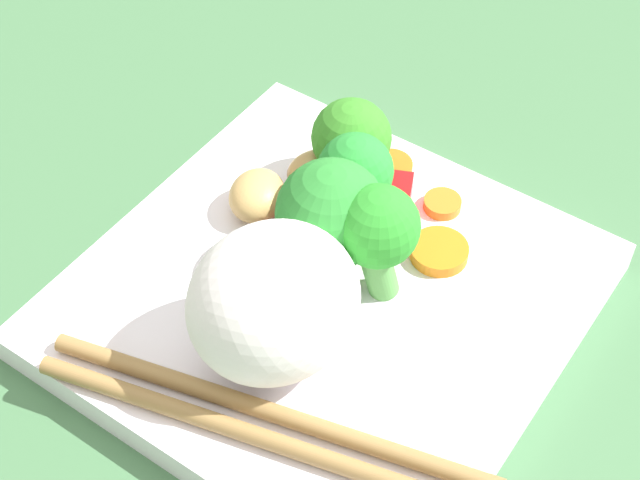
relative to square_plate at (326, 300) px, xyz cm
name	(u,v)px	position (x,y,z in cm)	size (l,w,h in cm)	color
ground_plane	(325,322)	(0.00, 0.00, -1.94)	(110.00, 110.00, 2.00)	#427046
square_plate	(326,300)	(0.00, 0.00, 0.00)	(24.13, 24.13, 1.89)	white
rice_mound	(268,300)	(4.65, -0.31, 4.80)	(8.42, 7.60, 7.71)	white
broccoli_floret_0	(378,231)	(-1.41, 2.10, 5.29)	(4.22, 4.22, 6.89)	#529A47
broccoli_floret_1	(355,173)	(-5.06, -1.30, 4.47)	(4.09, 4.09, 5.83)	#58923D
broccoli_floret_2	(331,215)	(-1.45, -0.57, 4.90)	(5.69, 5.69, 6.98)	#5C943E
broccoli_floret_3	(352,140)	(-7.54, -2.95, 4.12)	(4.46, 4.46, 5.54)	#82C14F
carrot_slice_0	(368,239)	(-3.94, 0.27, 1.24)	(2.36, 2.36, 0.59)	orange
carrot_slice_1	(439,252)	(-5.09, 3.96, 1.30)	(3.12, 3.12, 0.70)	orange
carrot_slice_2	(442,204)	(-8.38, 2.49, 1.24)	(2.10, 2.10, 0.59)	orange
carrot_slice_3	(391,167)	(-9.52, -1.42, 1.21)	(2.53, 2.53, 0.52)	orange
pepper_chunk_0	(306,236)	(-2.06, -2.46, 1.68)	(2.49, 2.13, 1.47)	red
pepper_chunk_1	(393,201)	(-6.69, 0.23, 1.74)	(3.14, 2.34, 1.59)	red
chicken_piece_0	(314,170)	(-6.20, -4.54, 2.08)	(3.23, 2.28, 2.27)	tan
chicken_piece_1	(309,202)	(-4.19, -3.66, 1.73)	(2.48, 2.24, 1.57)	tan
chicken_piece_2	(257,195)	(-2.87, -6.16, 2.08)	(3.69, 3.07, 2.26)	tan
chopstick_pair	(263,424)	(8.63, 1.90, 1.39)	(6.48, 22.34, 0.90)	olive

